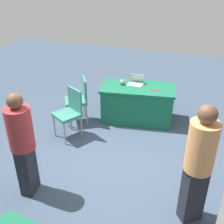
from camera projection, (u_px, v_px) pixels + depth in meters
The scene contains 9 objects.
ground_plane at pixel (112, 157), 4.73m from camera, with size 14.40×14.40×0.00m, color #3D4C60.
table_foreground at pixel (138, 103), 5.78m from camera, with size 1.65×1.09×0.76m.
chair_near_front at pixel (70, 110), 5.10m from camera, with size 0.60×0.60×0.97m.
chair_tucked_right at pixel (79, 97), 5.60m from camera, with size 0.61×0.61×0.98m.
person_attendee_standing at pixel (199, 161), 3.16m from camera, with size 0.48×0.48×1.66m.
person_organiser at pixel (22, 141), 3.62m from camera, with size 0.40×0.40×1.58m.
laptop_silver at pixel (136, 83), 5.71m from camera, with size 0.32×0.29×0.21m.
yarn_ball at pixel (122, 82), 5.68m from camera, with size 0.12×0.12×0.12m, color gray.
scissors_red at pixel (155, 90), 5.44m from camera, with size 0.18×0.04×0.01m, color red.
Camera 1 is at (-1.38, 3.55, 2.91)m, focal length 43.13 mm.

